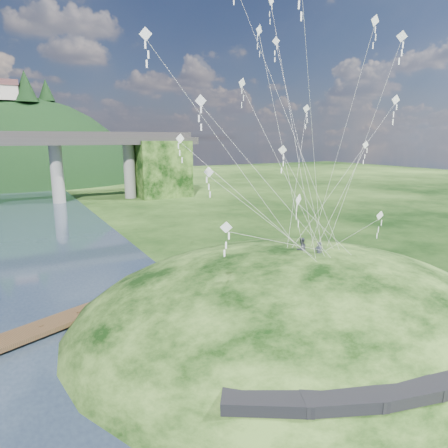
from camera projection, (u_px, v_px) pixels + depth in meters
ground at (215, 352)px, 26.09m from camera, size 320.00×320.00×0.00m
grass_hill at (292, 332)px, 31.89m from camera, size 36.00×32.00×13.00m
footpath at (427, 365)px, 20.83m from camera, size 22.29×5.84×0.83m
wooden_dock at (41, 328)px, 28.38m from camera, size 13.53×7.20×0.98m
kite_flyers at (306, 239)px, 31.43m from camera, size 1.50×2.00×1.93m
kite_swarm at (281, 90)px, 29.85m from camera, size 20.50×14.45×20.10m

